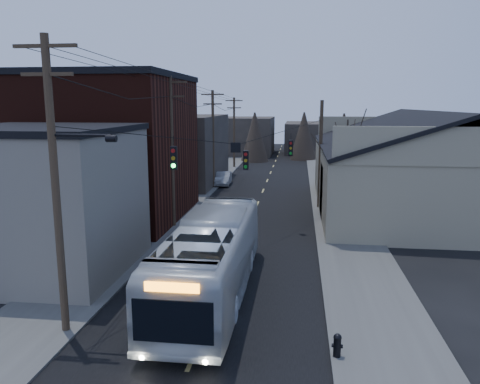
% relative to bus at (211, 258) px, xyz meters
% --- Properties ---
extents(road_surface, '(9.00, 110.00, 0.02)m').
position_rel_bus_xyz_m(road_surface, '(0.32, 23.09, -1.72)').
color(road_surface, black).
rests_on(road_surface, ground).
extents(sidewalk_left, '(4.00, 110.00, 0.12)m').
position_rel_bus_xyz_m(sidewalk_left, '(-6.18, 23.09, -1.67)').
color(sidewalk_left, '#474744').
rests_on(sidewalk_left, ground).
extents(sidewalk_right, '(4.00, 110.00, 0.12)m').
position_rel_bus_xyz_m(sidewalk_right, '(6.82, 23.09, -1.67)').
color(sidewalk_right, '#474744').
rests_on(sidewalk_right, ground).
extents(building_clapboard, '(8.00, 8.00, 7.00)m').
position_rel_bus_xyz_m(building_clapboard, '(-8.68, 2.09, 1.77)').
color(building_clapboard, slate).
rests_on(building_clapboard, ground).
extents(building_brick, '(10.00, 12.00, 10.00)m').
position_rel_bus_xyz_m(building_brick, '(-9.68, 13.09, 3.27)').
color(building_brick, black).
rests_on(building_brick, ground).
extents(building_left_far, '(9.00, 14.00, 7.00)m').
position_rel_bus_xyz_m(building_left_far, '(-9.18, 29.09, 1.77)').
color(building_left_far, '#2F2A26').
rests_on(building_left_far, ground).
extents(warehouse, '(16.16, 20.60, 7.73)m').
position_rel_bus_xyz_m(warehouse, '(13.32, 18.09, 0.97)').
color(warehouse, gray).
rests_on(warehouse, ground).
extents(building_far_left, '(10.00, 12.00, 6.00)m').
position_rel_bus_xyz_m(building_far_left, '(-5.68, 58.09, 1.27)').
color(building_far_left, '#2F2A26').
rests_on(building_far_left, ground).
extents(building_far_right, '(12.00, 14.00, 5.00)m').
position_rel_bus_xyz_m(building_far_right, '(7.32, 63.09, 0.77)').
color(building_far_right, '#2F2A26').
rests_on(building_far_right, ground).
extents(bare_tree, '(0.40, 0.40, 7.20)m').
position_rel_bus_xyz_m(bare_tree, '(6.82, 13.09, 1.87)').
color(bare_tree, black).
rests_on(bare_tree, ground).
extents(utility_lines, '(11.24, 45.28, 10.50)m').
position_rel_bus_xyz_m(utility_lines, '(-2.79, 17.24, 3.23)').
color(utility_lines, '#382B1E').
rests_on(utility_lines, ground).
extents(bus, '(2.95, 12.42, 3.46)m').
position_rel_bus_xyz_m(bus, '(0.00, 0.00, 0.00)').
color(bus, silver).
rests_on(bus, ground).
extents(parked_car, '(1.60, 4.13, 1.34)m').
position_rel_bus_xyz_m(parked_car, '(-3.98, 27.92, -1.06)').
color(parked_car, '#95999C').
rests_on(parked_car, ground).
extents(fire_hydrant, '(0.37, 0.27, 0.79)m').
position_rel_bus_xyz_m(fire_hydrant, '(5.02, -4.56, -1.19)').
color(fire_hydrant, black).
rests_on(fire_hydrant, sidewalk_right).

